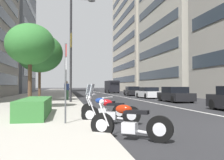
% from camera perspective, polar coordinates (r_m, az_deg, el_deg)
% --- Properties ---
extents(sidewalk_right_plaza, '(160.00, 8.21, 0.15)m').
position_cam_1_polar(sidewalk_right_plaza, '(36.75, -14.92, -3.42)').
color(sidewalk_right_plaza, '#A39E93').
rests_on(sidewalk_right_plaza, ground).
extents(lane_centre_stripe, '(110.00, 0.16, 0.01)m').
position_cam_1_polar(lane_centre_stripe, '(42.24, -0.54, -3.30)').
color(lane_centre_stripe, silver).
rests_on(lane_centre_stripe, ground).
extents(motorcycle_far_end_row, '(1.37, 1.94, 1.11)m').
position_cam_1_polar(motorcycle_far_end_row, '(6.69, 3.86, -9.81)').
color(motorcycle_far_end_row, black).
rests_on(motorcycle_far_end_row, ground).
extents(motorcycle_second_in_row, '(0.91, 2.14, 1.49)m').
position_cam_1_polar(motorcycle_second_in_row, '(9.37, -0.55, -7.27)').
color(motorcycle_second_in_row, black).
rests_on(motorcycle_second_in_row, ground).
extents(motorcycle_mid_row, '(1.34, 1.83, 1.48)m').
position_cam_1_polar(motorcycle_mid_row, '(10.80, -2.13, -6.52)').
color(motorcycle_mid_row, black).
rests_on(motorcycle_mid_row, ground).
extents(car_approaching_light, '(4.27, 1.90, 1.34)m').
position_cam_1_polar(car_approaching_light, '(23.14, 14.11, -3.28)').
color(car_approaching_light, black).
rests_on(car_approaching_light, ground).
extents(car_following_behind, '(4.64, 1.94, 1.28)m').
position_cam_1_polar(car_following_behind, '(29.80, 8.25, -2.93)').
color(car_following_behind, silver).
rests_on(car_following_behind, ground).
extents(car_lead_in_lane, '(4.49, 1.96, 1.35)m').
position_cam_1_polar(car_lead_in_lane, '(37.42, 4.56, -2.58)').
color(car_lead_in_lane, black).
rests_on(car_lead_in_lane, ground).
extents(delivery_van_ahead, '(5.56, 2.22, 2.50)m').
position_cam_1_polar(delivery_van_ahead, '(51.60, -0.05, -1.47)').
color(delivery_van_ahead, black).
rests_on(delivery_van_ahead, ground).
extents(parking_sign_by_curb, '(0.32, 0.06, 2.71)m').
position_cam_1_polar(parking_sign_by_curb, '(8.67, -10.44, 1.53)').
color(parking_sign_by_curb, '#47494C').
rests_on(parking_sign_by_curb, sidewalk_right_plaza).
extents(street_lamp_with_banners, '(1.26, 2.06, 8.45)m').
position_cam_1_polar(street_lamp_with_banners, '(20.78, -8.55, 9.09)').
color(street_lamp_with_banners, '#232326').
rests_on(street_lamp_with_banners, sidewalk_right_plaza).
extents(clipped_hedge_bed, '(4.73, 1.10, 0.73)m').
position_cam_1_polar(clipped_hedge_bed, '(11.34, -16.95, -5.85)').
color(clipped_hedge_bed, '#337033').
rests_on(clipped_hedge_bed, sidewalk_right_plaza).
extents(street_tree_near_plaza_corner, '(2.75, 2.75, 4.80)m').
position_cam_1_polar(street_tree_near_plaza_corner, '(15.13, -18.07, 7.66)').
color(street_tree_near_plaza_corner, '#473323').
rests_on(street_tree_near_plaza_corner, sidewalk_right_plaza).
extents(street_tree_mid_sidewalk, '(3.88, 3.88, 5.72)m').
position_cam_1_polar(street_tree_mid_sidewalk, '(22.28, -16.08, 5.89)').
color(street_tree_mid_sidewalk, '#473323').
rests_on(street_tree_mid_sidewalk, sidewalk_right_plaza).
extents(pedestrian_on_plaza, '(0.39, 0.47, 1.73)m').
position_cam_1_polar(pedestrian_on_plaza, '(23.99, -10.24, -2.28)').
color(pedestrian_on_plaza, '#3F724C').
rests_on(pedestrian_on_plaza, sidewalk_right_plaza).
extents(office_tower_mid_left, '(28.99, 19.61, 39.95)m').
position_cam_1_polar(office_tower_mid_left, '(74.64, 9.79, 13.03)').
color(office_tower_mid_left, beige).
rests_on(office_tower_mid_left, ground).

